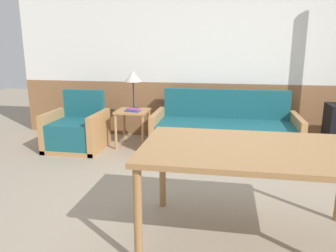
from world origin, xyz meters
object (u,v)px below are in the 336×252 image
object	(u,v)px
side_table	(133,117)
table_lamp	(133,78)
dining_table	(254,156)
couch	(224,133)
armchair	(77,132)

from	to	relation	value
side_table	table_lamp	size ratio (longest dim) A/B	0.97
dining_table	side_table	bearing A→B (deg)	125.19
side_table	table_lamp	distance (m)	0.59
side_table	couch	bearing A→B (deg)	2.00
table_lamp	dining_table	xyz separation A→B (m)	(1.62, -2.37, -0.34)
armchair	dining_table	size ratio (longest dim) A/B	0.50
couch	armchair	xyz separation A→B (m)	(-2.19, -0.31, 0.01)
couch	dining_table	distance (m)	2.39
couch	armchair	bearing A→B (deg)	-171.88
armchair	dining_table	xyz separation A→B (m)	(2.41, -2.02, 0.44)
dining_table	couch	bearing A→B (deg)	95.47
armchair	side_table	size ratio (longest dim) A/B	1.50
side_table	table_lamp	xyz separation A→B (m)	(-0.00, 0.08, 0.59)
couch	side_table	distance (m)	1.41
table_lamp	dining_table	world-z (taller)	table_lamp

